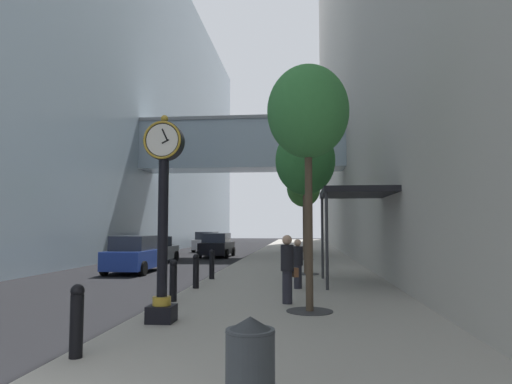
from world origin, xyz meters
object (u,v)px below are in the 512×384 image
Objects in this scene: bollard_fourth at (196,270)px; street_tree_mid_near at (305,161)px; car_black_trailing at (217,245)px; bollard_third at (173,280)px; car_silver_far at (153,250)px; bollard_nearest at (77,319)px; bollard_fifth at (212,264)px; car_white_mid at (207,242)px; pedestrian_by_clock at (298,263)px; pedestrian_walking at (287,267)px; car_blue_near at (135,255)px; trash_bin at (250,366)px; street_tree_mid_far at (304,174)px; street_tree_far at (304,188)px; street_tree_near at (308,114)px; street_clock at (163,207)px.

bollard_fourth is 7.40m from street_tree_mid_near.
street_tree_mid_near reaches higher than car_black_trailing.
bollard_third is 0.27× the size of car_silver_far.
bollard_nearest is at bearing -90.00° from bollard_third.
bollard_fifth is 0.26× the size of car_white_mid.
bollard_nearest is at bearing -111.98° from pedestrian_by_clock.
pedestrian_walking is 11.50m from car_blue_near.
bollard_fifth is 4.09m from pedestrian_by_clock.
street_tree_mid_near is at bearing 53.43° from bollard_fourth.
car_black_trailing reaches higher than trash_bin.
street_tree_mid_near is 8.63m from street_tree_mid_far.
street_tree_mid_near is 0.94× the size of street_tree_far.
bollard_third is 5.29m from bollard_fifth.
street_tree_mid_near is at bearing 90.00° from street_tree_near.
car_black_trailing is at bearing -72.99° from car_white_mid.
car_white_mid reaches higher than bollard_nearest.
street_tree_mid_near reaches higher than street_clock.
pedestrian_walking is 0.43× the size of car_blue_near.
bollard_nearest is 8.83m from pedestrian_by_clock.
car_black_trailing is (-6.16, 12.47, -4.14)m from street_tree_mid_near.
car_blue_near is (-7.24, 16.00, 0.15)m from trash_bin.
bollard_fifth is 1.06× the size of trash_bin.
street_clock is 5.61m from bollard_fourth.
trash_bin is (-0.72, -31.99, -4.59)m from street_tree_far.
street_tree_mid_far is (-0.00, 17.23, 0.52)m from street_tree_near.
street_tree_far is 32.33m from trash_bin.
street_tree_mid_near is (3.61, 7.52, 4.24)m from bollard_third.
trash_bin is 0.26× the size of car_silver_far.
car_black_trailing is (-5.61, 20.02, -0.26)m from pedestrian_walking.
street_tree_near reaches higher than bollard_nearest.
street_clock is 3.95× the size of bollard_fourth.
pedestrian_by_clock is at bearing 41.19° from bollard_third.
bollard_nearest is 0.26× the size of car_white_mid.
pedestrian_by_clock is 25.47m from car_white_mid.
street_tree_mid_near is 17.23m from street_tree_far.
pedestrian_by_clock is at bearing 4.25° from bollard_fourth.
car_black_trailing is at bearing 97.69° from street_clock.
street_tree_far is at bearing 83.52° from street_clock.
street_tree_mid_near is (3.11, 10.15, 2.40)m from street_clock.
bollard_third is (-0.50, 2.63, -1.83)m from street_clock.
street_tree_near is 29.65m from car_white_mid.
car_silver_far is at bearing 105.18° from bollard_nearest.
car_blue_near is 18.31m from car_white_mid.
street_tree_near is at bearing -85.57° from pedestrian_by_clock.
bollard_nearest is at bearing -100.73° from street_clock.
bollard_nearest is 32.70m from car_white_mid.
street_tree_near is 13.30m from car_blue_near.
pedestrian_by_clock is (-0.31, 3.99, -3.91)m from street_tree_near.
pedestrian_walking reaches higher than bollard_nearest.
street_clock is 5.52m from trash_bin.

